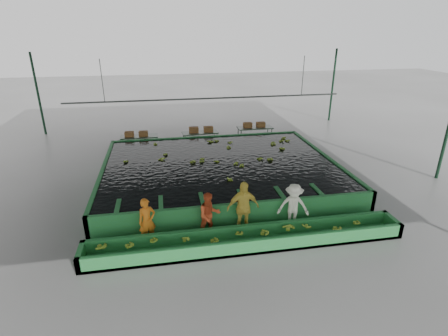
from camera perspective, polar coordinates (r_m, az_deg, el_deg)
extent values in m
plane|color=slate|center=(14.23, 0.37, -4.48)|extent=(80.00, 80.00, 0.00)
cube|color=gray|center=(12.80, 0.42, 15.97)|extent=(20.00, 22.00, 0.04)
cube|color=black|center=(15.24, -0.68, 0.87)|extent=(9.70, 7.70, 0.00)
cylinder|color=#59605B|center=(17.98, -2.66, 11.28)|extent=(0.08, 0.08, 14.00)
cylinder|color=#59605B|center=(17.85, -19.28, 13.28)|extent=(0.04, 0.04, 2.00)
cylinder|color=#59605B|center=(19.15, 12.77, 14.47)|extent=(0.04, 0.04, 2.00)
imported|color=orange|center=(11.22, -12.44, -8.47)|extent=(0.65, 0.53, 1.51)
imported|color=#CD4A23|center=(11.27, -2.41, -7.69)|extent=(0.84, 0.71, 1.54)
imported|color=#E9D04A|center=(11.38, 3.11, -6.52)|extent=(1.11, 0.53, 1.84)
imported|color=white|center=(11.92, 11.24, -6.17)|extent=(1.17, 0.87, 1.61)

